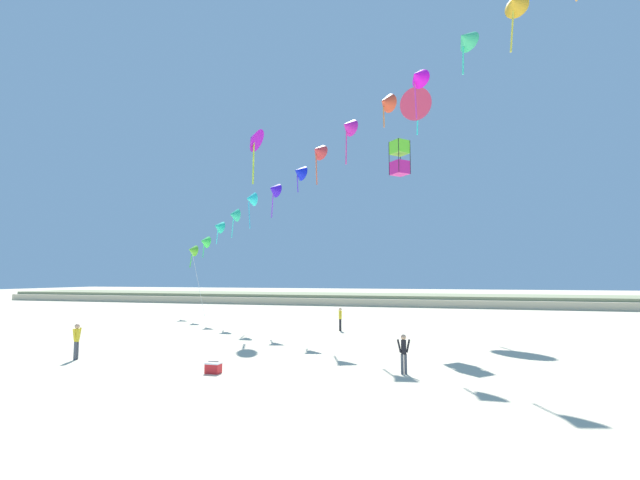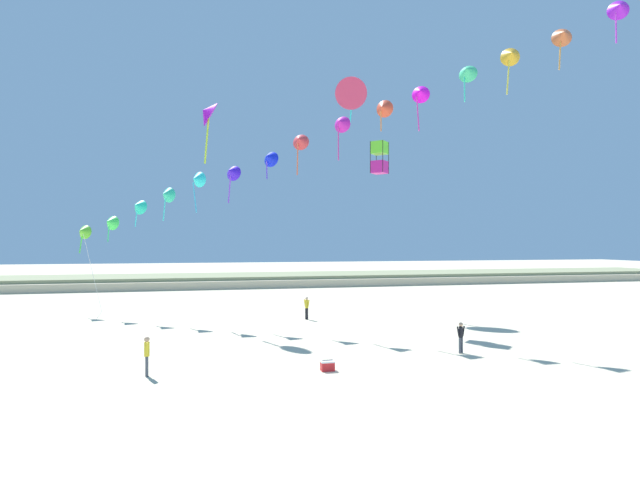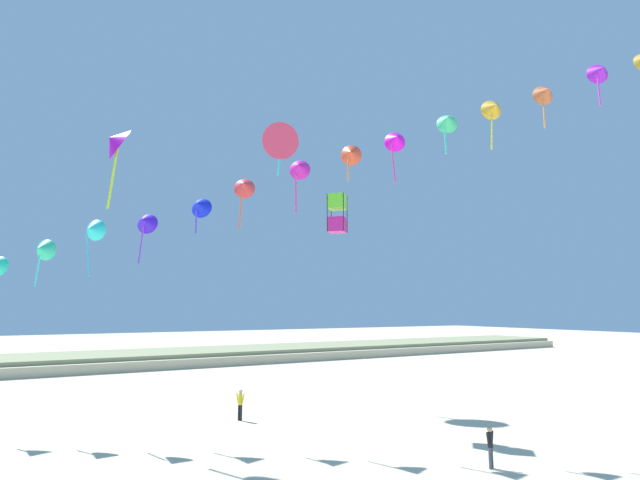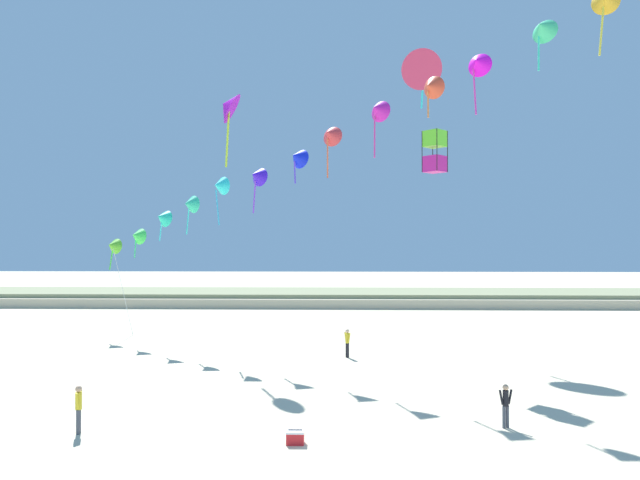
% 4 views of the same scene
% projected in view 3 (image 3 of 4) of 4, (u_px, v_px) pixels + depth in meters
% --- Properties ---
extents(dune_ridge, '(120.00, 11.99, 1.35)m').
position_uv_depth(dune_ridge, '(143.00, 358.00, 52.96)').
color(dune_ridge, beige).
rests_on(dune_ridge, ground).
extents(person_near_left, '(0.53, 0.22, 1.52)m').
position_uv_depth(person_near_left, '(490.00, 444.00, 18.70)').
color(person_near_left, '#474C56').
rests_on(person_near_left, ground).
extents(person_near_right, '(0.37, 0.52, 1.61)m').
position_uv_depth(person_near_right, '(240.00, 402.00, 26.70)').
color(person_near_right, black).
rests_on(person_near_right, ground).
extents(kite_banner_string, '(34.94, 21.88, 19.60)m').
position_uv_depth(kite_banner_string, '(273.00, 178.00, 25.84)').
color(kite_banner_string, '#5CC52D').
extents(large_kite_low_lead, '(1.61, 2.01, 4.50)m').
position_uv_depth(large_kite_low_lead, '(115.00, 142.00, 25.52)').
color(large_kite_low_lead, '#AE0DC6').
extents(large_kite_mid_trail, '(1.35, 1.35, 2.15)m').
position_uv_depth(large_kite_mid_trail, '(337.00, 213.00, 27.95)').
color(large_kite_mid_trail, '#CB218C').
extents(large_kite_high_solo, '(3.04, 2.14, 4.06)m').
position_uv_depth(large_kite_high_solo, '(280.00, 141.00, 37.49)').
color(large_kite_high_solo, '#E8385D').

